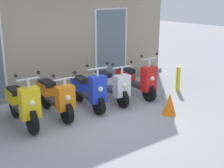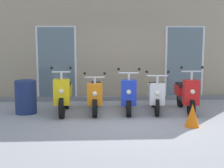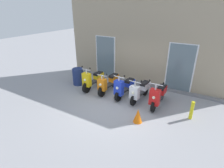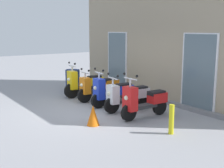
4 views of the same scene
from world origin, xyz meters
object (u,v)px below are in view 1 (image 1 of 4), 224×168
Objects in this scene: scooter_red at (137,80)px; traffic_cone at (170,104)px; scooter_yellow at (22,104)px; scooter_orange at (55,96)px; scooter_blue at (88,90)px; scooter_white at (111,85)px; curb_bollard at (178,79)px.

traffic_cone is (-0.26, -1.47, -0.21)m from scooter_red.
scooter_orange is (0.81, 0.11, -0.03)m from scooter_yellow.
traffic_cone is at bearing -36.09° from scooter_orange.
scooter_blue is 0.98× the size of scooter_white.
scooter_white is at bearing 1.85° from scooter_yellow.
scooter_yellow reaches higher than scooter_orange.
scooter_yellow is 2.31× the size of curb_bollard.
curb_bollard is at bearing -3.94° from scooter_yellow.
traffic_cone is (-1.58, -1.14, -0.09)m from curb_bollard.
scooter_red is at bearing -1.07° from scooter_blue.
scooter_red is 1.51m from traffic_cone.
scooter_yellow is 1.68m from scooter_blue.
curb_bollard is at bearing -6.43° from scooter_orange.
scooter_blue is at bearing 172.94° from curb_bollard.
scooter_red reaches higher than scooter_blue.
scooter_white is at bearing 2.88° from scooter_blue.
traffic_cone is (2.96, -1.46, -0.22)m from scooter_yellow.
scooter_white is 1.64m from traffic_cone.
scooter_yellow reaches higher than scooter_red.
traffic_cone is (0.55, -1.53, -0.20)m from scooter_white.
scooter_red is (2.41, -0.09, 0.02)m from scooter_orange.
curb_bollard is at bearing 35.84° from traffic_cone.
curb_bollard is 1.35× the size of traffic_cone.
scooter_blue is 1.54m from scooter_red.
scooter_yellow is 2.41m from scooter_white.
scooter_yellow is 0.82m from scooter_orange.
scooter_blue reaches higher than scooter_white.
scooter_red reaches higher than curb_bollard.
scooter_yellow is 3.31m from traffic_cone.
scooter_red is at bearing -4.61° from scooter_white.
scooter_red reaches higher than scooter_orange.
scooter_red is 3.01× the size of traffic_cone.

